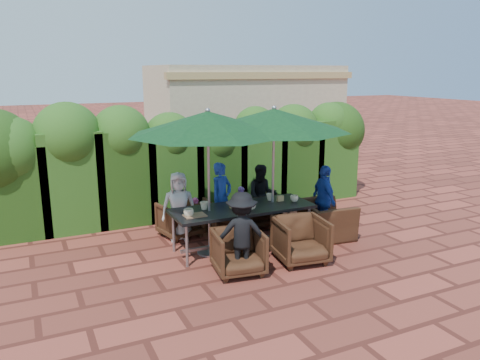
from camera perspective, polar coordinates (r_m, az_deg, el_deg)
name	(u,v)px	position (r m, az deg, el deg)	size (l,w,h in m)	color
ground	(238,247)	(8.36, -0.19, -8.13)	(80.00, 80.00, 0.00)	brown
dining_table	(243,211)	(8.08, 0.31, -3.81)	(2.47, 0.90, 0.75)	black
umbrella_left	(208,123)	(7.57, -3.94, 6.90)	(2.59, 2.59, 2.46)	gray
umbrella_right	(274,120)	(8.10, 4.16, 7.31)	(2.65, 2.65, 2.46)	gray
chair_far_left	(180,217)	(8.85, -7.32, -4.54)	(0.70, 0.66, 0.72)	black
chair_far_mid	(227,214)	(8.94, -1.61, -4.14)	(0.73, 0.69, 0.75)	black
chair_far_right	(259,208)	(9.38, 2.31, -3.39)	(0.71, 0.66, 0.73)	black
chair_near_left	(238,250)	(7.20, -0.19, -8.52)	(0.73, 0.68, 0.75)	black
chair_near_right	(301,238)	(7.68, 7.44, -7.02)	(0.78, 0.73, 0.80)	black
chair_end_right	(325,214)	(8.87, 10.33, -4.10)	(1.00, 0.65, 0.87)	black
adult_far_left	(179,207)	(8.56, -7.47, -3.23)	(0.63, 0.37, 1.27)	silver
adult_far_mid	(221,198)	(8.92, -2.27, -2.17)	(0.49, 0.40, 1.36)	#1F40AB
adult_far_right	(262,196)	(9.30, 2.71, -1.90)	(0.60, 0.36, 1.24)	black
adult_near_left	(242,233)	(7.12, 0.21, -6.50)	(0.82, 0.38, 1.28)	black
adult_end_right	(324,200)	(8.99, 10.21, -2.37)	(0.77, 0.39, 1.32)	#1F40AB
child_left	(196,217)	(8.84, -5.38, -4.48)	(0.26, 0.21, 0.73)	#E4509A
child_right	(242,206)	(9.35, 0.21, -3.22)	(0.29, 0.23, 0.80)	#8654B7
pedestrian_a	(217,153)	(12.27, -2.78, 3.36)	(1.77, 0.63, 1.90)	#258933
pedestrian_b	(256,150)	(12.97, 2.00, 3.62)	(0.85, 0.52, 1.77)	#E4509A
pedestrian_c	(288,149)	(13.58, 5.89, 3.79)	(1.07, 0.49, 1.67)	gray
cup_a	(189,213)	(7.56, -6.28, -3.99)	(0.17, 0.17, 0.13)	beige
cup_b	(204,206)	(7.92, -4.40, -3.13)	(0.14, 0.14, 0.13)	beige
cup_c	(251,206)	(7.90, 1.35, -3.14)	(0.17, 0.17, 0.14)	beige
cup_d	(270,197)	(8.47, 3.66, -2.08)	(0.14, 0.14, 0.13)	beige
cup_e	(294,198)	(8.43, 6.64, -2.25)	(0.15, 0.15, 0.12)	beige
ketchup_bottle	(237,203)	(8.02, -0.36, -2.76)	(0.04, 0.04, 0.17)	#B20C0A
sauce_bottle	(241,201)	(8.09, 0.09, -2.63)	(0.04, 0.04, 0.17)	#4C230C
serving_tray	(195,215)	(7.61, -5.52, -4.31)	(0.35, 0.25, 0.02)	#906545
number_block_left	(233,205)	(8.01, -0.83, -3.05)	(0.12, 0.06, 0.10)	tan
number_block_right	(280,198)	(8.44, 4.93, -2.24)	(0.12, 0.06, 0.10)	tan
hedge_wall	(179,154)	(9.99, -7.46, 3.20)	(9.10, 1.60, 2.48)	#1C3A0F
building	(245,115)	(15.67, 0.58, 7.94)	(6.20, 3.08, 3.20)	beige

